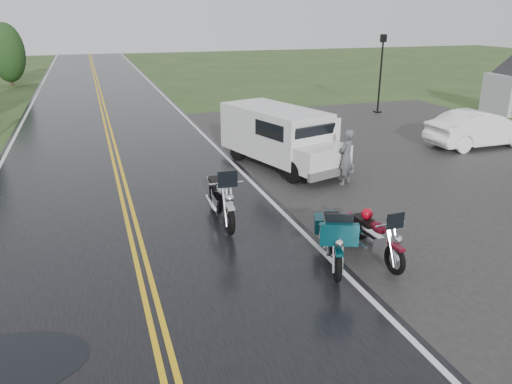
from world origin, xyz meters
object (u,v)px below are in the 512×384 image
(person_at_van, at_px, (346,158))
(motorcycle_red, at_px, (396,248))
(motorcycle_teal, at_px, (338,252))
(van_white, at_px, (294,152))
(motorcycle_silver, at_px, (229,207))
(lamp_post_far_right, at_px, (381,74))
(sedan_white, at_px, (480,130))

(person_at_van, bearing_deg, motorcycle_red, 37.62)
(motorcycle_red, relative_size, person_at_van, 1.26)
(motorcycle_teal, bearing_deg, van_white, 97.05)
(motorcycle_teal, xyz_separation_m, person_at_van, (2.96, 5.26, 0.16))
(motorcycle_silver, height_order, person_at_van, person_at_van)
(motorcycle_red, xyz_separation_m, motorcycle_silver, (-2.58, 2.84, 0.12))
(motorcycle_red, xyz_separation_m, lamp_post_far_right, (8.91, 15.19, 1.37))
(van_white, distance_m, person_at_van, 1.56)
(van_white, relative_size, lamp_post_far_right, 1.28)
(motorcycle_teal, relative_size, van_white, 0.45)
(sedan_white, xyz_separation_m, lamp_post_far_right, (0.06, 7.43, 1.30))
(motorcycle_silver, height_order, van_white, van_white)
(motorcycle_red, xyz_separation_m, sedan_white, (8.84, 7.76, 0.07))
(person_at_van, relative_size, lamp_post_far_right, 0.42)
(motorcycle_teal, height_order, person_at_van, person_at_van)
(sedan_white, bearing_deg, van_white, 100.95)
(motorcycle_silver, bearing_deg, motorcycle_teal, -60.13)
(motorcycle_red, height_order, sedan_white, sedan_white)
(van_white, xyz_separation_m, sedan_white, (8.53, 1.84, -0.31))
(motorcycle_silver, relative_size, van_white, 0.50)
(motorcycle_red, bearing_deg, van_white, 84.09)
(van_white, bearing_deg, motorcycle_silver, -149.97)
(motorcycle_silver, relative_size, lamp_post_far_right, 0.63)
(sedan_white, bearing_deg, motorcycle_teal, 126.08)
(motorcycle_teal, relative_size, lamp_post_far_right, 0.57)
(motorcycle_red, height_order, motorcycle_silver, motorcycle_silver)
(person_at_van, bearing_deg, motorcycle_teal, 26.46)
(motorcycle_teal, relative_size, person_at_van, 1.36)
(van_white, distance_m, sedan_white, 8.73)
(sedan_white, distance_m, lamp_post_far_right, 7.54)
(van_white, height_order, person_at_van, van_white)
(van_white, height_order, sedan_white, van_white)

